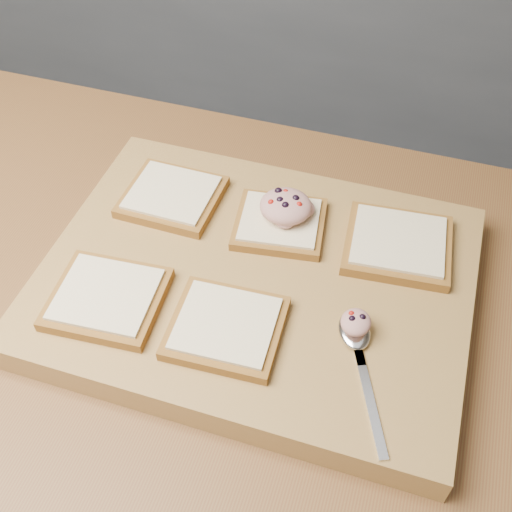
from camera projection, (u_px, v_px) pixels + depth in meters
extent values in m
cube|color=slate|center=(166.00, 457.00, 1.17)|extent=(1.90, 0.75, 0.84)
cube|color=brown|center=(130.00, 309.00, 0.84)|extent=(2.00, 0.80, 0.06)
cube|color=slate|center=(340.00, 47.00, 2.05)|extent=(3.60, 0.60, 0.90)
cube|color=#A38145|center=(256.00, 283.00, 0.80)|extent=(0.52, 0.39, 0.04)
cube|color=brown|center=(172.00, 197.00, 0.86)|extent=(0.13, 0.12, 0.01)
cube|color=#F4E5B9|center=(172.00, 192.00, 0.86)|extent=(0.11, 0.10, 0.00)
cube|color=brown|center=(280.00, 224.00, 0.83)|extent=(0.13, 0.12, 0.01)
cube|color=#F4E5B9|center=(280.00, 220.00, 0.82)|extent=(0.11, 0.10, 0.00)
cube|color=brown|center=(398.00, 245.00, 0.80)|extent=(0.14, 0.13, 0.01)
cube|color=#F4E5B9|center=(399.00, 240.00, 0.80)|extent=(0.12, 0.11, 0.00)
cube|color=brown|center=(107.00, 299.00, 0.75)|extent=(0.13, 0.12, 0.01)
cube|color=#F4E5B9|center=(106.00, 294.00, 0.74)|extent=(0.12, 0.11, 0.00)
cube|color=brown|center=(226.00, 328.00, 0.72)|extent=(0.13, 0.12, 0.01)
cube|color=#F4E5B9|center=(226.00, 323.00, 0.71)|extent=(0.11, 0.10, 0.00)
ellipsoid|color=tan|center=(286.00, 206.00, 0.82)|extent=(0.07, 0.06, 0.03)
sphere|color=black|center=(296.00, 199.00, 0.81)|extent=(0.01, 0.01, 0.01)
sphere|color=black|center=(278.00, 191.00, 0.82)|extent=(0.01, 0.01, 0.01)
sphere|color=black|center=(285.00, 205.00, 0.80)|extent=(0.01, 0.01, 0.01)
sphere|color=black|center=(280.00, 200.00, 0.81)|extent=(0.01, 0.01, 0.01)
sphere|color=#A5140C|center=(299.00, 205.00, 0.80)|extent=(0.01, 0.01, 0.01)
sphere|color=#A5140C|center=(286.00, 192.00, 0.82)|extent=(0.01, 0.01, 0.01)
sphere|color=#A5140C|center=(271.00, 202.00, 0.81)|extent=(0.01, 0.01, 0.01)
ellipsoid|color=silver|center=(354.00, 330.00, 0.72)|extent=(0.05, 0.06, 0.01)
cube|color=silver|center=(359.00, 353.00, 0.71)|extent=(0.02, 0.04, 0.00)
cube|color=silver|center=(370.00, 399.00, 0.67)|extent=(0.06, 0.13, 0.00)
ellipsoid|color=tan|center=(356.00, 322.00, 0.71)|extent=(0.03, 0.04, 0.02)
sphere|color=black|center=(362.00, 317.00, 0.70)|extent=(0.01, 0.01, 0.01)
sphere|color=black|center=(352.00, 319.00, 0.70)|extent=(0.01, 0.01, 0.01)
sphere|color=#A5140C|center=(351.00, 314.00, 0.71)|extent=(0.01, 0.01, 0.01)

